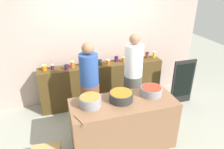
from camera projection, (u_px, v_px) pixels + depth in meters
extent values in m
plane|color=#A0A293|center=(117.00, 132.00, 3.93)|extent=(12.00, 12.00, 0.00)
cube|color=#B9A095|center=(98.00, 35.00, 4.53)|extent=(4.80, 0.12, 3.00)
cube|color=#4D3919|center=(102.00, 84.00, 4.67)|extent=(2.70, 0.36, 0.95)
cube|color=brown|center=(123.00, 124.00, 3.48)|extent=(1.70, 0.70, 0.87)
cylinder|color=orange|center=(44.00, 68.00, 4.16)|extent=(0.09, 0.09, 0.10)
cylinder|color=#D6C666|center=(44.00, 65.00, 4.13)|extent=(0.09, 0.09, 0.01)
cylinder|color=#411A4B|center=(53.00, 67.00, 4.20)|extent=(0.07, 0.07, 0.09)
cylinder|color=#D6C666|center=(52.00, 65.00, 4.18)|extent=(0.07, 0.07, 0.01)
cylinder|color=#4C1751|center=(67.00, 67.00, 4.19)|extent=(0.09, 0.09, 0.09)
cylinder|color=black|center=(66.00, 65.00, 4.17)|extent=(0.09, 0.09, 0.01)
cylinder|color=#CE6220|center=(72.00, 65.00, 4.28)|extent=(0.08, 0.08, 0.12)
cylinder|color=#D6C666|center=(72.00, 62.00, 4.25)|extent=(0.09, 0.09, 0.01)
cylinder|color=#2C4C21|center=(81.00, 63.00, 4.38)|extent=(0.07, 0.07, 0.13)
cylinder|color=silver|center=(80.00, 59.00, 4.35)|extent=(0.07, 0.07, 0.01)
cylinder|color=#581B54|center=(86.00, 64.00, 4.35)|extent=(0.07, 0.07, 0.11)
cylinder|color=#D6C666|center=(86.00, 61.00, 4.32)|extent=(0.07, 0.07, 0.02)
cylinder|color=#CA641C|center=(93.00, 64.00, 4.36)|extent=(0.06, 0.06, 0.10)
cylinder|color=#D6C666|center=(93.00, 61.00, 4.33)|extent=(0.07, 0.07, 0.01)
cylinder|color=#2D433C|center=(100.00, 63.00, 4.42)|extent=(0.08, 0.08, 0.10)
cylinder|color=black|center=(100.00, 60.00, 4.39)|extent=(0.08, 0.08, 0.01)
cylinder|color=#DF5D0A|center=(108.00, 62.00, 4.45)|extent=(0.08, 0.08, 0.09)
cylinder|color=silver|center=(108.00, 60.00, 4.42)|extent=(0.09, 0.09, 0.01)
cylinder|color=#5A1651|center=(116.00, 59.00, 4.59)|extent=(0.08, 0.08, 0.10)
cylinder|color=black|center=(116.00, 57.00, 4.56)|extent=(0.09, 0.09, 0.01)
cylinder|color=#CB6E09|center=(124.00, 60.00, 4.57)|extent=(0.07, 0.07, 0.10)
cylinder|color=#D6C666|center=(124.00, 57.00, 4.55)|extent=(0.07, 0.07, 0.01)
cylinder|color=yellow|center=(130.00, 58.00, 4.60)|extent=(0.06, 0.06, 0.13)
cylinder|color=#D6C666|center=(130.00, 56.00, 4.57)|extent=(0.07, 0.07, 0.01)
cylinder|color=olive|center=(136.00, 59.00, 4.60)|extent=(0.08, 0.08, 0.09)
cylinder|color=#D6C666|center=(136.00, 57.00, 4.58)|extent=(0.09, 0.09, 0.02)
cylinder|color=#D16606|center=(141.00, 56.00, 4.74)|extent=(0.07, 0.07, 0.12)
cylinder|color=black|center=(141.00, 53.00, 4.71)|extent=(0.08, 0.08, 0.01)
cylinder|color=brown|center=(147.00, 55.00, 4.78)|extent=(0.08, 0.08, 0.12)
cylinder|color=black|center=(147.00, 53.00, 4.75)|extent=(0.08, 0.08, 0.01)
cylinder|color=gold|center=(154.00, 55.00, 4.79)|extent=(0.07, 0.07, 0.13)
cylinder|color=silver|center=(154.00, 52.00, 4.76)|extent=(0.07, 0.07, 0.02)
cylinder|color=gray|center=(91.00, 101.00, 3.15)|extent=(0.33, 0.33, 0.16)
cylinder|color=#AE7432|center=(90.00, 97.00, 3.12)|extent=(0.30, 0.30, 0.00)
cylinder|color=#2D2D2D|center=(121.00, 97.00, 3.30)|extent=(0.38, 0.38, 0.14)
cylinder|color=#B1681D|center=(121.00, 92.00, 3.27)|extent=(0.35, 0.35, 0.00)
cylinder|color=gray|center=(151.00, 91.00, 3.46)|extent=(0.35, 0.35, 0.14)
cylinder|color=maroon|center=(152.00, 87.00, 3.43)|extent=(0.33, 0.33, 0.00)
cylinder|color=#9E703D|center=(80.00, 120.00, 2.85)|extent=(0.12, 0.28, 0.02)
cylinder|color=brown|center=(91.00, 106.00, 3.91)|extent=(0.34, 0.34, 0.92)
cylinder|color=#2A4B92|center=(89.00, 70.00, 3.59)|extent=(0.33, 0.33, 0.56)
sphere|color=#8C6047|center=(88.00, 48.00, 3.43)|extent=(0.21, 0.21, 0.21)
cylinder|color=#4F5248|center=(132.00, 97.00, 4.14)|extent=(0.35, 0.35, 0.97)
cylinder|color=white|center=(134.00, 60.00, 3.80)|extent=(0.34, 0.34, 0.60)
sphere|color=#8C6047|center=(135.00, 39.00, 3.63)|extent=(0.20, 0.20, 0.20)
cube|color=black|center=(183.00, 82.00, 4.64)|extent=(0.52, 0.04, 1.05)
cube|color=black|center=(184.00, 80.00, 4.60)|extent=(0.44, 0.01, 0.80)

